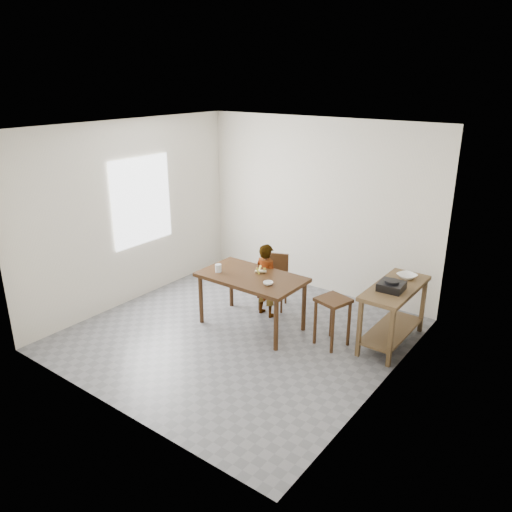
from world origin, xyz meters
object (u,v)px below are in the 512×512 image
Objects in this scene: dining_chair at (273,282)px; stool at (332,322)px; prep_counter at (393,315)px; child at (266,280)px; dining_table at (252,301)px.

dining_chair is 1.32m from stool.
prep_counter is 0.78m from stool.
prep_counter is 1.12× the size of child.
dining_chair is (-0.11, 0.67, 0.02)m from dining_table.
stool is at bearing -42.71° from dining_chair.
stool is at bearing 10.88° from dining_table.
dining_chair is at bearing 99.49° from dining_table.
child is (-0.04, 0.41, 0.16)m from dining_table.
child is (-1.76, -0.29, 0.14)m from prep_counter.
dining_chair is at bearing -179.08° from prep_counter.
stool is (1.12, 0.22, -0.05)m from dining_table.
stool is at bearing 177.51° from child.
dining_table is at bearing -169.12° from stool.
stool is at bearing -141.07° from prep_counter.
dining_table is 1.14m from stool.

